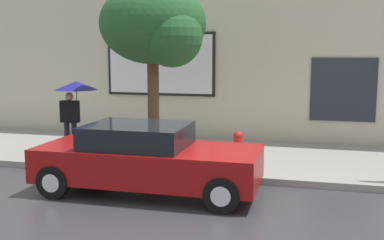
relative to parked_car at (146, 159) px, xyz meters
name	(u,v)px	position (x,y,z in m)	size (l,w,h in m)	color
ground_plane	(203,196)	(1.14, 0.04, -0.68)	(60.00, 60.00, 0.00)	#333338
sidewalk	(230,158)	(1.14, 3.04, -0.60)	(20.00, 4.00, 0.15)	gray
building_facade	(245,27)	(1.13, 5.54, 2.81)	(20.00, 0.67, 7.00)	beige
parked_car	(146,159)	(0.00, 0.00, 0.00)	(4.35, 1.85, 1.36)	maroon
fire_hydrant	(238,149)	(1.51, 2.03, -0.13)	(0.30, 0.44, 0.80)	red
pedestrian_with_umbrella	(74,95)	(-2.78, 2.31, 1.00)	(1.09, 1.09, 1.87)	black
street_tree	(156,27)	(-0.51, 2.19, 2.66)	(2.59, 2.20, 4.25)	#4C3823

